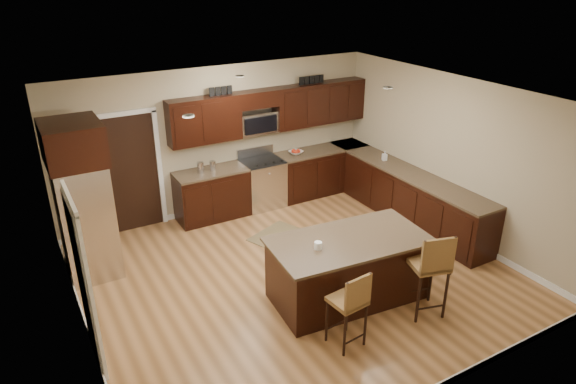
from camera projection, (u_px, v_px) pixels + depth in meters
floor at (297, 275)px, 7.75m from camera, size 6.00×6.00×0.00m
ceiling at (298, 99)px, 6.65m from camera, size 6.00×6.00×0.00m
wall_back at (221, 140)px, 9.38m from camera, size 6.00×0.00×6.00m
wall_left at (72, 247)px, 5.84m from camera, size 0.00×5.50×5.50m
wall_right at (452, 157)px, 8.56m from camera, size 0.00×5.50×5.50m
base_cabinets at (345, 189)px, 9.57m from camera, size 4.02×3.96×0.92m
upper_cabinets at (275, 109)px, 9.52m from camera, size 4.00×0.33×0.80m
range at (262, 183)px, 9.81m from camera, size 0.76×0.64×1.11m
microwave at (257, 123)px, 9.46m from camera, size 0.76×0.31×0.40m
doorway at (132, 174)px, 8.75m from camera, size 0.85×0.03×2.06m
pantry_door at (83, 284)px, 5.74m from camera, size 0.03×0.80×2.04m
letter_decor at (268, 85)px, 9.27m from camera, size 2.20×0.03×0.15m
island at (348, 270)px, 7.08m from camera, size 2.24×1.32×0.92m
stool_left at (351, 302)px, 6.06m from camera, size 0.43×0.43×1.04m
stool_right at (431, 265)px, 6.58m from camera, size 0.56×0.56×1.22m
refrigerator at (83, 199)px, 7.38m from camera, size 0.79×0.94×2.35m
floor_mat at (276, 235)px, 8.87m from camera, size 1.07×0.91×0.01m
fruit_bowl at (296, 152)px, 9.95m from camera, size 0.32×0.32×0.06m
soap_bottle at (385, 156)px, 9.62m from camera, size 0.10×0.10×0.18m
canister_tall at (200, 168)px, 9.03m from camera, size 0.12×0.12×0.20m
canister_short at (213, 166)px, 9.14m from camera, size 0.11×0.11×0.18m
island_jar at (318, 245)px, 6.63m from camera, size 0.10×0.10×0.10m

